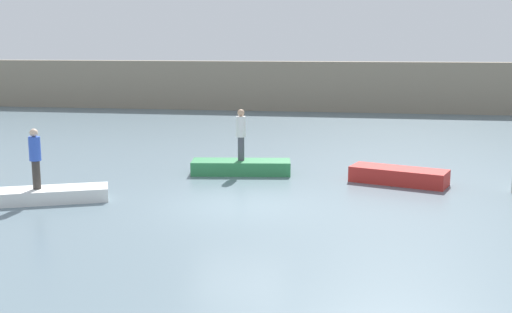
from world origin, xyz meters
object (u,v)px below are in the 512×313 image
Objects in this scene: rowboat_white at (38,195)px; rowboat_green at (241,167)px; person_blue_shirt at (35,156)px; person_white_shirt at (241,132)px; rowboat_red at (399,176)px.

rowboat_green reaches higher than rowboat_white.
person_white_shirt is (4.91, 4.73, 0.11)m from person_blue_shirt.
rowboat_red is at bearing -7.15° from person_white_shirt.
person_blue_shirt is at bearing -143.97° from rowboat_green.
rowboat_white is 6.92m from person_white_shirt.
rowboat_white is 1.28× the size of rowboat_red.
rowboat_green is at bearing 21.11° from rowboat_white.
rowboat_green is 5.25m from rowboat_red.
person_white_shirt is at bearing 89.22° from rowboat_green.
person_blue_shirt is at bearing -139.32° from rowboat_red.
person_blue_shirt is (-10.11, -4.07, 1.07)m from rowboat_red.
rowboat_red is at bearing -15.06° from rowboat_green.
rowboat_white is 2.20× the size of person_white_shirt.
person_white_shirt reaches higher than person_blue_shirt.
person_white_shirt is at bearing 43.94° from person_blue_shirt.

